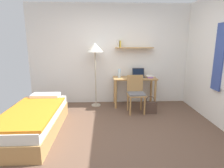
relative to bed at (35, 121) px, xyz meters
The scene contains 10 objects.
ground_plane 1.54m from the bed, ahead, with size 5.28×5.28×0.00m, color brown.
wall_back 2.56m from the bed, 49.67° to the left, with size 4.40×0.27×2.60m.
bed is the anchor object (origin of this frame).
desk 2.54m from the bed, 35.25° to the left, with size 1.09×0.51×0.74m.
desk_chair 2.25m from the bed, 25.77° to the left, with size 0.42×0.40×0.87m.
standing_lamp 2.15m from the bed, 54.23° to the left, with size 0.41×0.41×1.62m.
laptop 2.72m from the bed, 35.43° to the left, with size 0.32×0.23×0.22m.
water_bottle 2.31m from the bed, 41.57° to the left, with size 0.07×0.07×0.22m, color silver.
book_stack 2.89m from the bed, 30.69° to the left, with size 0.19×0.24×0.06m.
handbag 2.49m from the bed, 20.20° to the left, with size 0.30×0.12×0.42m.
Camera 1 is at (-0.23, -2.97, 1.64)m, focal length 29.91 mm.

